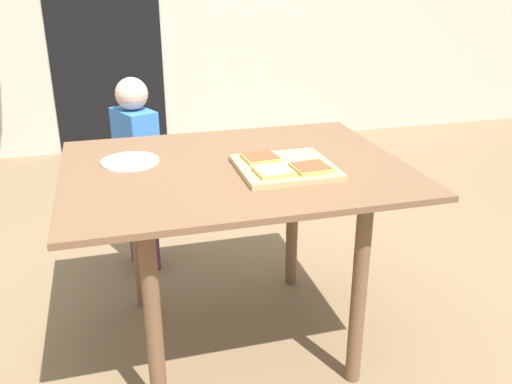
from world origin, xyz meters
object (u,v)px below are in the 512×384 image
Objects in this scene: dining_table at (235,193)px; child_left at (138,165)px; plate_white_left at (130,161)px; cutting_board at (285,167)px; pizza_slice_far_left at (261,157)px; pizza_slice_near_left at (274,171)px; pizza_slice_near_right at (311,167)px.

dining_table is 1.27× the size of child_left.
plate_white_left is 0.65m from child_left.
pizza_slice_far_left reaches higher than cutting_board.
plate_white_left is (-0.47, 0.31, -0.02)m from pizza_slice_near_left.
pizza_slice_far_left is at bearing -61.54° from child_left.
pizza_slice_near_right is 1.11m from child_left.
pizza_slice_far_left is at bearing 131.27° from cutting_board.
pizza_slice_near_right is 0.69m from plate_white_left.
cutting_board is 0.59m from plate_white_left.
plate_white_left reaches higher than dining_table.
plate_white_left is at bearing 159.83° from dining_table.
pizza_slice_near_left is at bearing -89.21° from pizza_slice_far_left.
dining_table is at bearing -66.79° from child_left.
child_left is at bearing 113.21° from dining_table.
pizza_slice_near_right is at bearing -36.70° from dining_table.
pizza_slice_near_right is 0.63× the size of plate_white_left.
cutting_board is at bearing -23.71° from plate_white_left.
pizza_slice_far_left is at bearing 90.79° from pizza_slice_near_left.
child_left is at bearing 114.37° from pizza_slice_near_left.
dining_table is 0.33m from pizza_slice_near_right.
pizza_slice_far_left is (-0.00, 0.16, 0.00)m from pizza_slice_near_left.
dining_table is at bearing -20.17° from plate_white_left.
dining_table is 3.69× the size of cutting_board.
cutting_board is 0.34× the size of child_left.
child_left is (-0.56, 0.92, -0.25)m from pizza_slice_near_right.
cutting_board is at bearing 48.34° from pizza_slice_near_left.
plate_white_left is at bearing 161.47° from pizza_slice_far_left.
pizza_slice_far_left is at bearing -11.76° from dining_table.
plate_white_left is (-0.61, 0.31, -0.02)m from pizza_slice_near_right.
pizza_slice_near_left is (0.10, -0.18, 0.14)m from dining_table.
cutting_board is 0.10m from pizza_slice_near_left.
pizza_slice_near_right is at bearing -47.21° from cutting_board.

